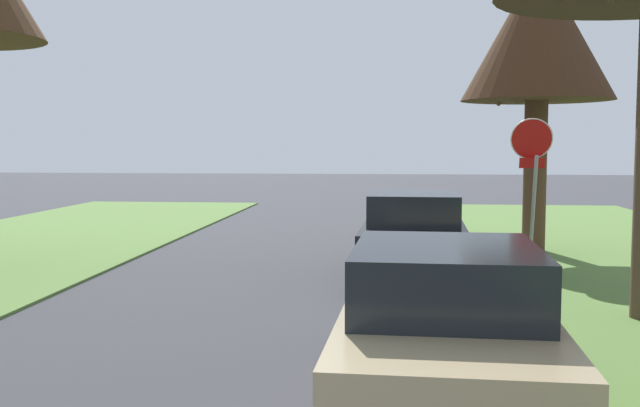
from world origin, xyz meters
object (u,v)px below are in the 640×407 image
stop_sign_far (532,160)px  street_tree_right_far (538,34)px  parked_sedan_tan (444,335)px  parked_sedan_black (414,238)px

stop_sign_far → street_tree_right_far: street_tree_right_far is taller
parked_sedan_tan → parked_sedan_black: size_ratio=1.00×
parked_sedan_tan → street_tree_right_far: bearing=75.1°
stop_sign_far → street_tree_right_far: bearing=78.0°
stop_sign_far → parked_sedan_tan: stop_sign_far is taller
stop_sign_far → parked_sedan_tan: size_ratio=0.65×
stop_sign_far → street_tree_right_far: 3.75m
street_tree_right_far → stop_sign_far: bearing=-102.0°
street_tree_right_far → parked_sedan_black: size_ratio=1.45×
stop_sign_far → parked_sedan_black: stop_sign_far is taller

